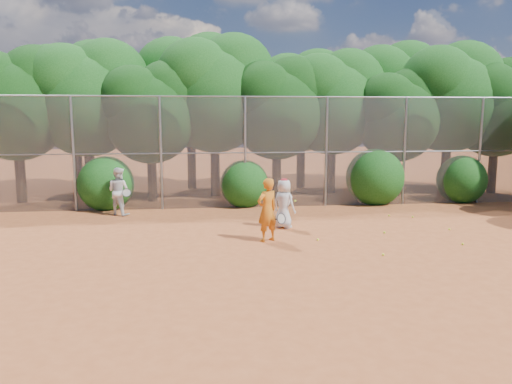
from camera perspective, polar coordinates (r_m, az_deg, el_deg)
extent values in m
plane|color=#A44E25|center=(12.67, 5.82, -6.56)|extent=(80.00, 80.00, 0.00)
cylinder|color=gray|center=(18.51, -20.14, 4.08)|extent=(0.09, 0.09, 4.00)
cylinder|color=gray|center=(18.04, -10.82, 4.35)|extent=(0.09, 0.09, 4.00)
cylinder|color=gray|center=(18.06, -1.26, 4.50)|extent=(0.09, 0.09, 4.00)
cylinder|color=gray|center=(18.57, 8.03, 4.54)|extent=(0.09, 0.09, 4.00)
cylinder|color=gray|center=(19.54, 16.60, 4.46)|extent=(0.09, 0.09, 4.00)
cylinder|color=gray|center=(20.90, 24.22, 4.32)|extent=(0.09, 0.09, 4.00)
cylinder|color=gray|center=(18.14, 1.93, 10.84)|extent=(20.00, 0.05, 0.05)
cylinder|color=gray|center=(18.18, 1.89, 4.53)|extent=(20.00, 0.04, 0.04)
cube|color=slate|center=(18.18, 1.89, 4.53)|extent=(20.00, 0.02, 4.00)
cylinder|color=black|center=(21.19, -25.35, 2.09)|extent=(0.38, 0.38, 2.38)
sphere|color=black|center=(21.08, -25.76, 8.40)|extent=(3.81, 3.81, 3.81)
sphere|color=black|center=(21.24, -23.62, 11.10)|extent=(3.05, 3.05, 3.05)
cylinder|color=black|center=(21.00, -18.45, 2.62)|extent=(0.38, 0.38, 2.52)
sphere|color=#114512|center=(20.90, -18.78, 9.37)|extent=(4.03, 4.03, 4.03)
sphere|color=#114512|center=(21.19, -16.50, 12.19)|extent=(3.23, 3.23, 3.23)
sphere|color=#114512|center=(20.80, -21.01, 11.49)|extent=(3.02, 3.02, 3.02)
cylinder|color=black|center=(19.95, -11.80, 2.08)|extent=(0.36, 0.36, 2.17)
sphere|color=black|center=(19.82, -11.99, 8.20)|extent=(3.47, 3.47, 3.47)
sphere|color=black|center=(20.13, -9.97, 10.74)|extent=(2.78, 2.78, 2.78)
sphere|color=black|center=(19.64, -13.92, 10.16)|extent=(2.60, 2.60, 2.60)
cylinder|color=black|center=(20.84, -4.70, 3.20)|extent=(0.39, 0.39, 2.66)
sphere|color=#114512|center=(20.76, -4.79, 10.38)|extent=(4.26, 4.26, 4.26)
sphere|color=#114512|center=(21.28, -2.51, 13.23)|extent=(3.40, 3.40, 3.40)
sphere|color=#114512|center=(20.47, -6.93, 12.75)|extent=(3.19, 3.19, 3.19)
cylinder|color=black|center=(20.50, 2.37, 2.58)|extent=(0.37, 0.37, 2.27)
sphere|color=black|center=(20.38, 2.41, 8.83)|extent=(3.64, 3.64, 3.64)
sphere|color=black|center=(20.88, 4.28, 11.31)|extent=(2.91, 2.91, 2.91)
sphere|color=black|center=(20.04, 0.71, 10.92)|extent=(2.73, 2.73, 2.73)
cylinder|color=black|center=(21.79, 8.57, 3.09)|extent=(0.38, 0.38, 2.45)
sphere|color=#114512|center=(21.68, 8.71, 9.41)|extent=(3.92, 3.92, 3.92)
sphere|color=#114512|center=(22.31, 10.49, 11.87)|extent=(3.14, 3.14, 3.14)
sphere|color=#114512|center=(21.26, 7.15, 11.58)|extent=(2.94, 2.94, 2.94)
cylinder|color=black|center=(21.66, 15.65, 2.36)|extent=(0.36, 0.36, 2.10)
sphere|color=black|center=(21.54, 15.88, 7.81)|extent=(3.36, 3.36, 3.36)
sphere|color=black|center=(22.11, 17.27, 9.95)|extent=(2.69, 2.69, 2.69)
sphere|color=black|center=(21.09, 14.72, 9.67)|extent=(2.52, 2.52, 2.52)
cylinder|color=black|center=(23.22, 20.86, 3.13)|extent=(0.39, 0.39, 2.59)
sphere|color=#114512|center=(23.13, 21.20, 9.40)|extent=(4.14, 4.14, 4.14)
sphere|color=#114512|center=(23.93, 22.67, 11.76)|extent=(3.32, 3.32, 3.32)
sphere|color=#114512|center=(22.56, 20.02, 11.60)|extent=(3.11, 3.11, 3.11)
cylinder|color=black|center=(23.96, 25.43, 2.68)|extent=(0.37, 0.37, 2.31)
sphere|color=black|center=(23.86, 25.78, 8.09)|extent=(3.70, 3.70, 3.70)
sphere|color=black|center=(24.59, 26.95, 10.16)|extent=(2.96, 2.96, 2.96)
sphere|color=black|center=(23.30, 24.91, 9.97)|extent=(2.77, 2.77, 2.77)
cylinder|color=black|center=(23.45, -19.70, 3.29)|extent=(0.39, 0.39, 2.62)
sphere|color=#114512|center=(23.37, -20.03, 9.57)|extent=(4.20, 4.20, 4.20)
sphere|color=#114512|center=(23.65, -17.90, 12.21)|extent=(3.36, 3.36, 3.36)
sphere|color=#114512|center=(23.28, -22.12, 11.54)|extent=(3.15, 3.15, 3.15)
cylinder|color=black|center=(23.02, -7.37, 3.85)|extent=(0.40, 0.40, 2.80)
sphere|color=#114512|center=(22.95, -7.51, 10.69)|extent=(4.48, 4.48, 4.48)
sphere|color=#114512|center=(23.47, -5.29, 13.42)|extent=(3.58, 3.58, 3.58)
sphere|color=#114512|center=(22.69, -9.60, 12.93)|extent=(3.36, 3.36, 3.36)
cylinder|color=black|center=(23.10, 5.14, 3.56)|extent=(0.38, 0.38, 2.52)
sphere|color=#114512|center=(23.01, 5.23, 9.69)|extent=(4.03, 4.03, 4.03)
sphere|color=#114512|center=(23.62, 7.02, 12.09)|extent=(3.23, 3.23, 3.23)
sphere|color=#114512|center=(22.61, 3.63, 11.77)|extent=(3.02, 3.02, 3.02)
cylinder|color=black|center=(24.95, 15.06, 3.92)|extent=(0.40, 0.40, 2.73)
sphere|color=#114512|center=(24.89, 15.31, 10.06)|extent=(4.37, 4.37, 4.37)
sphere|color=#114512|center=(25.67, 16.90, 12.39)|extent=(3.49, 3.49, 3.49)
sphere|color=#114512|center=(24.35, 13.98, 12.21)|extent=(3.28, 3.28, 3.28)
sphere|color=#114512|center=(18.69, -16.79, 1.19)|extent=(2.00, 2.00, 2.00)
sphere|color=#114512|center=(18.47, -1.33, 1.17)|extent=(1.80, 1.80, 1.80)
sphere|color=#114512|center=(19.54, 13.44, 1.94)|extent=(2.20, 2.20, 2.20)
sphere|color=#114512|center=(21.00, 22.45, 1.56)|extent=(1.90, 1.90, 1.90)
imported|color=orange|center=(13.25, 1.28, -2.06)|extent=(0.74, 0.67, 1.70)
torus|color=black|center=(13.15, 2.91, -3.05)|extent=(0.31, 0.24, 0.30)
cylinder|color=black|center=(13.31, 2.30, -3.13)|extent=(0.18, 0.25, 0.10)
imported|color=silver|center=(14.86, 3.21, -1.34)|extent=(0.84, 0.84, 1.47)
ellipsoid|color=#A6171F|center=(14.76, 3.23, 1.33)|extent=(0.22, 0.22, 0.13)
sphere|color=yellow|center=(14.70, 4.50, -1.01)|extent=(0.07, 0.07, 0.07)
imported|color=silver|center=(17.41, -15.42, 0.08)|extent=(0.99, 0.93, 1.62)
torus|color=black|center=(17.07, -14.58, -0.08)|extent=(0.31, 0.18, 0.28)
cylinder|color=black|center=(17.28, -14.51, -0.31)|extent=(0.05, 0.27, 0.16)
sphere|color=yellow|center=(14.72, 14.46, -4.49)|extent=(0.07, 0.07, 0.07)
sphere|color=yellow|center=(17.20, 17.47, -2.73)|extent=(0.07, 0.07, 0.07)
sphere|color=yellow|center=(12.42, 14.33, -6.95)|extent=(0.07, 0.07, 0.07)
sphere|color=yellow|center=(14.08, 22.55, -5.50)|extent=(0.07, 0.07, 0.07)
sphere|color=yellow|center=(13.56, 7.08, -5.41)|extent=(0.07, 0.07, 0.07)
sphere|color=yellow|center=(17.22, 14.97, -2.60)|extent=(0.07, 0.07, 0.07)
sphere|color=yellow|center=(15.72, 21.23, -3.98)|extent=(0.07, 0.07, 0.07)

